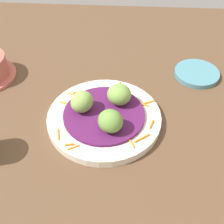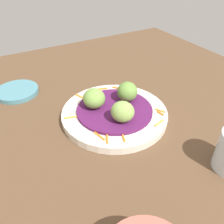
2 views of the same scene
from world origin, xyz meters
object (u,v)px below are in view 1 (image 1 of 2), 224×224
object	(u,v)px
guac_scoop_center	(110,121)
guac_scoop_left	(82,102)
guac_scoop_right	(119,95)
side_plate_small	(197,73)
main_plate	(104,118)

from	to	relation	value
guac_scoop_center	guac_scoop_left	bearing A→B (deg)	140.53
guac_scoop_right	side_plate_small	world-z (taller)	guac_scoop_right
guac_scoop_left	guac_scoop_center	distance (cm)	8.37
main_plate	guac_scoop_right	bearing A→B (deg)	50.53
guac_scoop_left	guac_scoop_right	size ratio (longest dim) A/B	0.96
main_plate	side_plate_small	distance (cm)	29.02
guac_scoop_right	side_plate_small	bearing A→B (deg)	35.97
main_plate	guac_scoop_center	bearing A→B (deg)	-69.47
guac_scoop_center	side_plate_small	size ratio (longest dim) A/B	0.45
guac_scoop_left	side_plate_small	xyz separation A→B (cm)	(27.52, 17.22, -4.26)
guac_scoop_center	side_plate_small	bearing A→B (deg)	46.95
main_plate	guac_scoop_right	world-z (taller)	guac_scoop_right
guac_scoop_right	guac_scoop_center	bearing A→B (deg)	-99.47
guac_scoop_center	guac_scoop_right	world-z (taller)	guac_scoop_center
side_plate_small	main_plate	bearing A→B (deg)	-141.63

